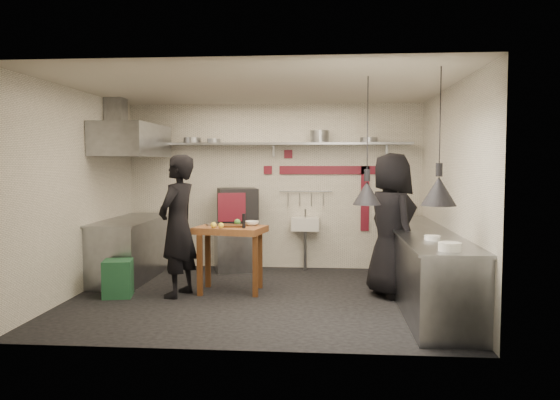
# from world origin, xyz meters

# --- Properties ---
(floor) EXTENTS (5.00, 5.00, 0.00)m
(floor) POSITION_xyz_m (0.00, 0.00, 0.00)
(floor) COLOR black
(floor) RESTS_ON ground
(ceiling) EXTENTS (5.00, 5.00, 0.00)m
(ceiling) POSITION_xyz_m (0.00, 0.00, 2.80)
(ceiling) COLOR beige
(ceiling) RESTS_ON floor
(wall_back) EXTENTS (5.00, 0.04, 2.80)m
(wall_back) POSITION_xyz_m (0.00, 2.10, 1.40)
(wall_back) COLOR silver
(wall_back) RESTS_ON floor
(wall_front) EXTENTS (5.00, 0.04, 2.80)m
(wall_front) POSITION_xyz_m (0.00, -2.10, 1.40)
(wall_front) COLOR silver
(wall_front) RESTS_ON floor
(wall_left) EXTENTS (0.04, 4.20, 2.80)m
(wall_left) POSITION_xyz_m (-2.50, 0.00, 1.40)
(wall_left) COLOR silver
(wall_left) RESTS_ON floor
(wall_right) EXTENTS (0.04, 4.20, 2.80)m
(wall_right) POSITION_xyz_m (2.50, 0.00, 1.40)
(wall_right) COLOR silver
(wall_right) RESTS_ON floor
(red_band_horiz) EXTENTS (1.70, 0.02, 0.14)m
(red_band_horiz) POSITION_xyz_m (0.95, 2.08, 1.68)
(red_band_horiz) COLOR maroon
(red_band_horiz) RESTS_ON wall_back
(red_band_vert) EXTENTS (0.14, 0.02, 1.10)m
(red_band_vert) POSITION_xyz_m (1.55, 2.08, 1.20)
(red_band_vert) COLOR maroon
(red_band_vert) RESTS_ON wall_back
(red_tile_a) EXTENTS (0.14, 0.02, 0.14)m
(red_tile_a) POSITION_xyz_m (0.25, 2.08, 1.95)
(red_tile_a) COLOR maroon
(red_tile_a) RESTS_ON wall_back
(red_tile_b) EXTENTS (0.14, 0.02, 0.14)m
(red_tile_b) POSITION_xyz_m (-0.10, 2.08, 1.68)
(red_tile_b) COLOR maroon
(red_tile_b) RESTS_ON wall_back
(back_shelf) EXTENTS (4.60, 0.34, 0.04)m
(back_shelf) POSITION_xyz_m (0.00, 1.92, 2.12)
(back_shelf) COLOR slate
(back_shelf) RESTS_ON wall_back
(shelf_bracket_left) EXTENTS (0.04, 0.06, 0.24)m
(shelf_bracket_left) POSITION_xyz_m (-1.90, 2.07, 2.02)
(shelf_bracket_left) COLOR slate
(shelf_bracket_left) RESTS_ON wall_back
(shelf_bracket_mid) EXTENTS (0.04, 0.06, 0.24)m
(shelf_bracket_mid) POSITION_xyz_m (0.00, 2.07, 2.02)
(shelf_bracket_mid) COLOR slate
(shelf_bracket_mid) RESTS_ON wall_back
(shelf_bracket_right) EXTENTS (0.04, 0.06, 0.24)m
(shelf_bracket_right) POSITION_xyz_m (1.90, 2.07, 2.02)
(shelf_bracket_right) COLOR slate
(shelf_bracket_right) RESTS_ON wall_back
(pan_far_left) EXTENTS (0.38, 0.38, 0.09)m
(pan_far_left) POSITION_xyz_m (-1.37, 1.92, 2.19)
(pan_far_left) COLOR slate
(pan_far_left) RESTS_ON back_shelf
(pan_mid_left) EXTENTS (0.26, 0.26, 0.07)m
(pan_mid_left) POSITION_xyz_m (-1.00, 1.92, 2.18)
(pan_mid_left) COLOR slate
(pan_mid_left) RESTS_ON back_shelf
(stock_pot) EXTENTS (0.40, 0.40, 0.20)m
(stock_pot) POSITION_xyz_m (0.78, 1.92, 2.24)
(stock_pot) COLOR slate
(stock_pot) RESTS_ON back_shelf
(pan_right) EXTENTS (0.33, 0.33, 0.08)m
(pan_right) POSITION_xyz_m (1.59, 1.92, 2.18)
(pan_right) COLOR slate
(pan_right) RESTS_ON back_shelf
(oven_stand) EXTENTS (0.77, 0.73, 0.80)m
(oven_stand) POSITION_xyz_m (-0.62, 1.75, 0.40)
(oven_stand) COLOR slate
(oven_stand) RESTS_ON floor
(combi_oven) EXTENTS (0.76, 0.74, 0.58)m
(combi_oven) POSITION_xyz_m (-0.58, 1.78, 1.09)
(combi_oven) COLOR black
(combi_oven) RESTS_ON oven_stand
(oven_door) EXTENTS (0.43, 0.15, 0.46)m
(oven_door) POSITION_xyz_m (-0.62, 1.45, 1.09)
(oven_door) COLOR maroon
(oven_door) RESTS_ON combi_oven
(oven_glass) EXTENTS (0.31, 0.11, 0.34)m
(oven_glass) POSITION_xyz_m (-0.59, 1.51, 1.09)
(oven_glass) COLOR black
(oven_glass) RESTS_ON oven_door
(hand_sink) EXTENTS (0.46, 0.34, 0.22)m
(hand_sink) POSITION_xyz_m (0.55, 1.92, 0.78)
(hand_sink) COLOR silver
(hand_sink) RESTS_ON wall_back
(sink_tap) EXTENTS (0.03, 0.03, 0.14)m
(sink_tap) POSITION_xyz_m (0.55, 1.92, 0.96)
(sink_tap) COLOR slate
(sink_tap) RESTS_ON hand_sink
(sink_drain) EXTENTS (0.06, 0.06, 0.66)m
(sink_drain) POSITION_xyz_m (0.55, 1.88, 0.34)
(sink_drain) COLOR slate
(sink_drain) RESTS_ON floor
(utensil_rail) EXTENTS (0.90, 0.02, 0.02)m
(utensil_rail) POSITION_xyz_m (0.55, 2.06, 1.32)
(utensil_rail) COLOR slate
(utensil_rail) RESTS_ON wall_back
(counter_right) EXTENTS (0.70, 3.80, 0.90)m
(counter_right) POSITION_xyz_m (2.15, 0.00, 0.45)
(counter_right) COLOR slate
(counter_right) RESTS_ON floor
(counter_right_top) EXTENTS (0.76, 3.90, 0.03)m
(counter_right_top) POSITION_xyz_m (2.15, 0.00, 0.92)
(counter_right_top) COLOR slate
(counter_right_top) RESTS_ON counter_right
(plate_stack) EXTENTS (0.27, 0.27, 0.09)m
(plate_stack) POSITION_xyz_m (2.12, -1.69, 0.97)
(plate_stack) COLOR silver
(plate_stack) RESTS_ON counter_right_top
(small_bowl_right) EXTENTS (0.21, 0.21, 0.05)m
(small_bowl_right) POSITION_xyz_m (2.10, -0.90, 0.96)
(small_bowl_right) COLOR silver
(small_bowl_right) RESTS_ON counter_right_top
(counter_left) EXTENTS (0.70, 1.90, 0.90)m
(counter_left) POSITION_xyz_m (-2.15, 1.05, 0.45)
(counter_left) COLOR slate
(counter_left) RESTS_ON floor
(counter_left_top) EXTENTS (0.76, 2.00, 0.03)m
(counter_left_top) POSITION_xyz_m (-2.15, 1.05, 0.92)
(counter_left_top) COLOR slate
(counter_left_top) RESTS_ON counter_left
(extractor_hood) EXTENTS (0.78, 1.60, 0.50)m
(extractor_hood) POSITION_xyz_m (-2.10, 1.05, 2.15)
(extractor_hood) COLOR slate
(extractor_hood) RESTS_ON ceiling
(hood_duct) EXTENTS (0.28, 0.28, 0.50)m
(hood_duct) POSITION_xyz_m (-2.35, 1.05, 2.55)
(hood_duct) COLOR slate
(hood_duct) RESTS_ON ceiling
(green_bin) EXTENTS (0.44, 0.44, 0.50)m
(green_bin) POSITION_xyz_m (-1.90, -0.14, 0.25)
(green_bin) COLOR #1D5130
(green_bin) RESTS_ON floor
(prep_table) EXTENTS (1.03, 0.81, 0.92)m
(prep_table) POSITION_xyz_m (-0.43, 0.27, 0.46)
(prep_table) COLOR brown
(prep_table) RESTS_ON floor
(cutting_board) EXTENTS (0.34, 0.25, 0.02)m
(cutting_board) POSITION_xyz_m (-0.41, 0.25, 0.93)
(cutting_board) COLOR #522C13
(cutting_board) RESTS_ON prep_table
(pepper_mill) EXTENTS (0.06, 0.06, 0.20)m
(pepper_mill) POSITION_xyz_m (-0.22, 0.08, 1.02)
(pepper_mill) COLOR black
(pepper_mill) RESTS_ON prep_table
(lemon_a) EXTENTS (0.09, 0.09, 0.08)m
(lemon_a) POSITION_xyz_m (-0.63, 0.08, 0.96)
(lemon_a) COLOR yellow
(lemon_a) RESTS_ON prep_table
(lemon_b) EXTENTS (0.10, 0.10, 0.08)m
(lemon_b) POSITION_xyz_m (-0.53, 0.06, 0.96)
(lemon_b) COLOR yellow
(lemon_b) RESTS_ON prep_table
(veg_ball) EXTENTS (0.09, 0.09, 0.09)m
(veg_ball) POSITION_xyz_m (-0.36, 0.38, 0.97)
(veg_ball) COLOR #438437
(veg_ball) RESTS_ON prep_table
(steel_tray) EXTENTS (0.20, 0.17, 0.03)m
(steel_tray) POSITION_xyz_m (-0.70, 0.34, 0.94)
(steel_tray) COLOR slate
(steel_tray) RESTS_ON prep_table
(bowl) EXTENTS (0.27, 0.27, 0.06)m
(bowl) POSITION_xyz_m (-0.15, 0.41, 0.95)
(bowl) COLOR silver
(bowl) RESTS_ON prep_table
(heat_lamp_near) EXTENTS (0.44, 0.44, 1.48)m
(heat_lamp_near) POSITION_xyz_m (1.36, -0.81, 2.06)
(heat_lamp_near) COLOR black
(heat_lamp_near) RESTS_ON ceiling
(heat_lamp_far) EXTENTS (0.43, 0.43, 1.44)m
(heat_lamp_far) POSITION_xyz_m (2.06, -1.41, 2.08)
(heat_lamp_far) COLOR black
(heat_lamp_far) RESTS_ON ceiling
(chef_left) EXTENTS (0.63, 0.80, 1.92)m
(chef_left) POSITION_xyz_m (-1.10, -0.03, 0.96)
(chef_left) COLOR black
(chef_left) RESTS_ON floor
(chef_right) EXTENTS (0.93, 1.11, 1.94)m
(chef_right) POSITION_xyz_m (1.77, 0.21, 0.97)
(chef_right) COLOR black
(chef_right) RESTS_ON floor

